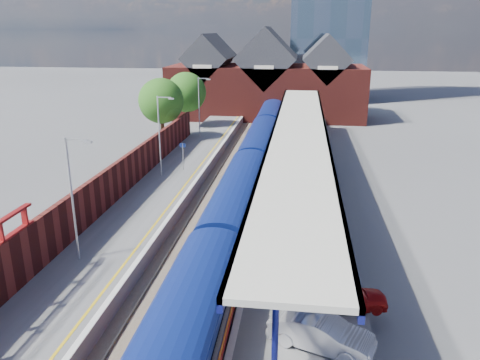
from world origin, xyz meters
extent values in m
plane|color=#5B5B5E|center=(0.00, 30.00, 0.00)|extent=(240.00, 240.00, 0.00)
cube|color=#473D33|center=(0.00, 20.00, 0.03)|extent=(6.00, 76.00, 0.06)
cube|color=slate|center=(-2.22, 20.00, 0.12)|extent=(0.07, 76.00, 0.14)
cube|color=slate|center=(-0.78, 20.00, 0.12)|extent=(0.07, 76.00, 0.14)
cube|color=slate|center=(0.78, 20.00, 0.12)|extent=(0.07, 76.00, 0.14)
cube|color=slate|center=(2.22, 20.00, 0.12)|extent=(0.07, 76.00, 0.14)
cube|color=#565659|center=(-5.50, 20.00, 0.50)|extent=(5.00, 76.00, 1.00)
cube|color=#565659|center=(6.00, 20.00, 0.50)|extent=(6.00, 76.00, 1.00)
cube|color=silver|center=(-3.15, 20.00, 1.02)|extent=(0.30, 76.00, 0.05)
cube|color=silver|center=(3.15, 20.00, 1.02)|extent=(0.30, 76.00, 0.05)
cube|color=yellow|center=(-3.75, 20.00, 1.01)|extent=(0.14, 76.00, 0.01)
cube|color=navy|center=(1.50, -2.65, 3.15)|extent=(2.89, 16.02, 0.60)
cube|color=navy|center=(1.50, 13.95, 1.90)|extent=(2.89, 16.02, 2.50)
cube|color=navy|center=(1.50, 13.95, 3.15)|extent=(2.89, 16.02, 0.60)
cube|color=navy|center=(1.50, 30.55, 1.90)|extent=(2.89, 16.02, 2.50)
cube|color=navy|center=(1.50, 30.55, 3.15)|extent=(2.89, 16.02, 0.60)
cube|color=navy|center=(1.50, 47.15, 1.90)|extent=(2.89, 16.02, 2.50)
cube|color=navy|center=(1.50, 47.15, 3.15)|extent=(2.89, 16.02, 0.60)
cube|color=black|center=(0.08, 22.25, 2.35)|extent=(0.04, 60.54, 0.70)
cube|color=orange|center=(0.07, 22.25, 1.55)|extent=(0.03, 55.27, 0.30)
cube|color=#A8110B|center=(0.06, 22.25, 1.30)|extent=(0.03, 55.27, 0.30)
cube|color=black|center=(1.50, 52.75, 0.30)|extent=(2.00, 2.40, 0.60)
cylinder|color=navy|center=(5.00, -2.00, 3.10)|extent=(0.24, 0.24, 4.20)
cylinder|color=navy|center=(5.00, 3.00, 3.10)|extent=(0.24, 0.24, 4.20)
cylinder|color=navy|center=(5.00, 8.00, 3.10)|extent=(0.24, 0.24, 4.20)
cylinder|color=navy|center=(5.00, 13.00, 3.10)|extent=(0.24, 0.24, 4.20)
cylinder|color=navy|center=(5.00, 18.00, 3.10)|extent=(0.24, 0.24, 4.20)
cylinder|color=navy|center=(5.00, 23.00, 3.10)|extent=(0.24, 0.24, 4.20)
cylinder|color=navy|center=(5.00, 28.00, 3.10)|extent=(0.24, 0.24, 4.20)
cylinder|color=navy|center=(5.00, 33.00, 3.10)|extent=(0.24, 0.24, 4.20)
cylinder|color=navy|center=(5.00, 38.00, 3.10)|extent=(0.24, 0.24, 4.20)
cylinder|color=navy|center=(5.00, 43.00, 3.10)|extent=(0.24, 0.24, 4.20)
cube|color=beige|center=(5.50, 22.00, 5.35)|extent=(4.50, 52.00, 0.25)
cube|color=navy|center=(3.35, 22.00, 5.20)|extent=(0.20, 52.00, 0.55)
cube|color=navy|center=(7.65, 22.00, 5.20)|extent=(0.20, 52.00, 0.55)
cylinder|color=#A5A8AA|center=(-6.50, 6.00, 4.50)|extent=(0.12, 0.12, 7.00)
cube|color=#A5A8AA|center=(-5.90, 6.00, 7.90)|extent=(1.20, 0.08, 0.08)
cube|color=#A5A8AA|center=(-5.30, 6.00, 7.80)|extent=(0.45, 0.18, 0.12)
cylinder|color=#A5A8AA|center=(-6.50, 22.00, 4.50)|extent=(0.12, 0.12, 7.00)
cube|color=#A5A8AA|center=(-5.90, 22.00, 7.90)|extent=(1.20, 0.08, 0.08)
cube|color=#A5A8AA|center=(-5.30, 22.00, 7.80)|extent=(0.45, 0.18, 0.12)
cylinder|color=#A5A8AA|center=(-6.50, 38.00, 4.50)|extent=(0.12, 0.12, 7.00)
cube|color=#A5A8AA|center=(-5.90, 38.00, 7.90)|extent=(1.20, 0.08, 0.08)
cube|color=#A5A8AA|center=(-5.30, 38.00, 7.80)|extent=(0.45, 0.18, 0.12)
cylinder|color=#A5A8AA|center=(-5.00, 24.00, 2.25)|extent=(0.08, 0.08, 2.50)
cube|color=#0C194C|center=(-5.00, 24.00, 3.30)|extent=(0.55, 0.06, 0.35)
cube|color=#581B17|center=(-8.10, 14.00, 2.40)|extent=(0.35, 50.00, 2.80)
cube|color=maroon|center=(-8.10, 2.00, 4.30)|extent=(0.30, 0.12, 1.00)
cube|color=maroon|center=(-8.10, 4.00, 4.30)|extent=(0.30, 0.12, 1.00)
cube|color=#581B17|center=(0.00, 58.00, 4.00)|extent=(30.00, 12.00, 8.00)
cube|color=#232328|center=(-9.00, 58.00, 9.20)|extent=(7.13, 12.00, 7.13)
cube|color=#232328|center=(0.00, 58.00, 9.20)|extent=(9.16, 12.00, 9.16)
cube|color=#232328|center=(9.00, 58.00, 9.20)|extent=(7.13, 12.00, 7.13)
cube|color=beige|center=(-9.00, 51.95, 8.20)|extent=(2.80, 0.15, 0.50)
cube|color=beige|center=(0.00, 51.95, 8.20)|extent=(2.80, 0.15, 0.50)
cube|color=beige|center=(9.00, 51.95, 8.20)|extent=(2.80, 0.15, 0.50)
cylinder|color=#382314|center=(-10.50, 36.00, 2.00)|extent=(0.44, 0.44, 4.00)
sphere|color=#235416|center=(-10.50, 36.00, 5.50)|extent=(5.20, 5.20, 5.20)
sphere|color=#235416|center=(-9.70, 35.50, 4.80)|extent=(3.20, 3.20, 3.20)
cylinder|color=#382314|center=(-9.50, 44.00, 2.00)|extent=(0.44, 0.44, 4.00)
sphere|color=#235416|center=(-9.50, 44.00, 5.50)|extent=(5.20, 5.20, 5.20)
sphere|color=#235416|center=(-8.70, 43.50, 4.80)|extent=(3.20, 3.20, 3.20)
imported|color=#A80F0E|center=(8.09, 3.00, 1.61)|extent=(3.80, 2.06, 1.23)
imported|color=silver|center=(6.77, -0.01, 1.70)|extent=(4.51, 2.81, 1.40)
imported|color=black|center=(6.63, 10.47, 1.66)|extent=(4.88, 3.23, 1.31)
imported|color=navy|center=(6.43, 26.31, 1.62)|extent=(4.81, 2.98, 1.24)
camera|label=1|loc=(5.63, -16.33, 13.34)|focal=35.00mm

